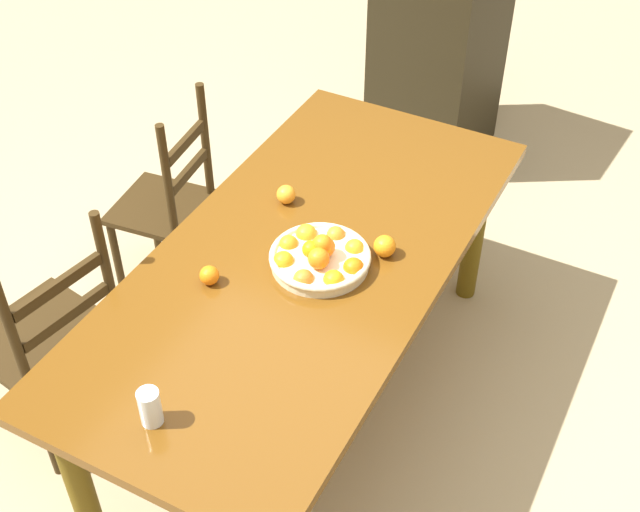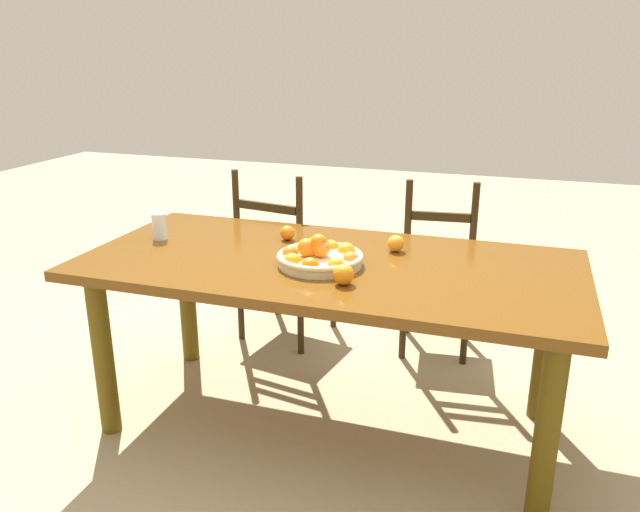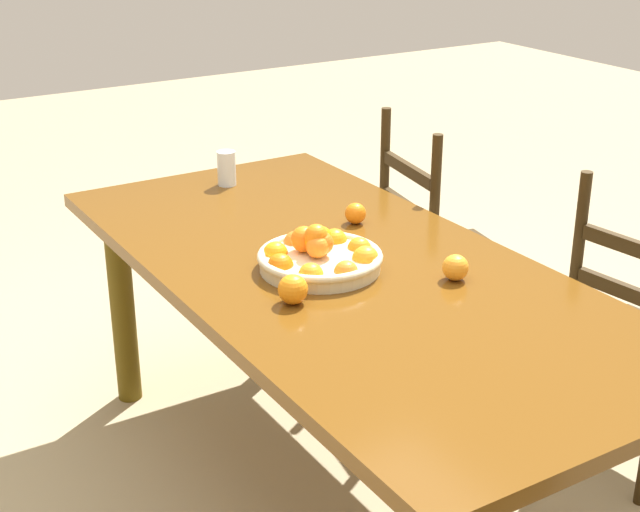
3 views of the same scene
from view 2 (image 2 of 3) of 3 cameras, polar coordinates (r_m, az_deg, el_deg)
The scene contains 9 objects.
ground_plane at distance 2.93m, azimuth 0.72°, elevation -14.89°, with size 12.00×12.00×0.00m, color tan.
dining_table at distance 2.62m, azimuth 0.78°, elevation -2.49°, with size 2.05×0.96×0.78m.
chair_near_window at distance 3.55m, azimuth -3.37°, elevation -0.65°, with size 0.52×0.52×0.99m.
chair_by_cabinet at distance 3.42m, azimuth 10.64°, elevation -1.79°, with size 0.42×0.42×0.99m.
fruit_bowl at distance 2.51m, azimuth -0.04°, elevation -0.03°, with size 0.35×0.35×0.13m.
orange_loose_0 at distance 2.85m, azimuth -2.99°, elevation 2.12°, with size 0.07×0.07×0.07m, color orange.
orange_loose_1 at distance 2.71m, azimuth 6.92°, elevation 1.14°, with size 0.07×0.07×0.07m, color orange.
orange_loose_2 at distance 2.31m, azimuth 2.18°, elevation -1.70°, with size 0.08×0.08×0.08m, color orange.
drinking_glass at distance 2.94m, azimuth -14.42°, elevation 2.64°, with size 0.06×0.06×0.12m, color silver.
Camera 2 is at (0.74, -2.33, 1.62)m, focal length 35.14 mm.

